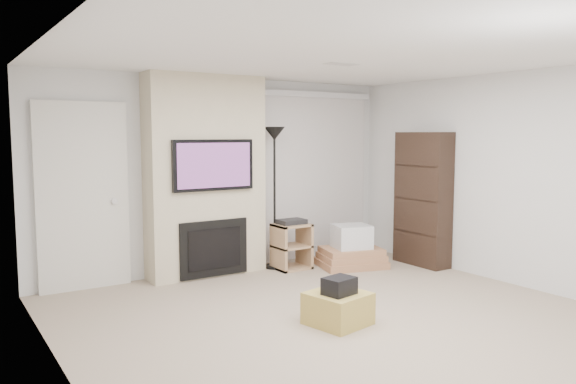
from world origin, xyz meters
TOP-DOWN VIEW (x-y plane):
  - floor at (0.00, 0.00)m, footprint 5.00×5.50m
  - ceiling at (0.00, 0.00)m, footprint 5.00×5.50m
  - wall_back at (0.00, 2.75)m, footprint 5.00×0.00m
  - wall_left at (-2.50, 0.00)m, footprint 0.00×5.50m
  - wall_right at (2.50, 0.00)m, footprint 0.00×5.50m
  - hvac_vent at (0.40, 0.80)m, footprint 0.35×0.18m
  - ottoman at (-0.12, 0.16)m, footprint 0.59×0.59m
  - black_bag at (-0.14, 0.12)m, footprint 0.32×0.27m
  - fireplace_wall at (-0.35, 2.54)m, footprint 1.50×0.47m
  - entry_door at (-1.80, 2.71)m, footprint 1.02×0.11m
  - vertical_blinds at (1.40, 2.70)m, footprint 1.98×0.10m
  - floor_lamp at (0.56, 2.39)m, footprint 0.28×0.28m
  - av_stand at (0.72, 2.22)m, footprint 0.45×0.38m
  - box_stack at (1.45, 1.87)m, footprint 0.98×0.84m
  - bookshelf at (2.34, 1.45)m, footprint 0.30×0.80m

SIDE VIEW (x-z plane):
  - floor at x=0.00m, z-range 0.00..0.00m
  - ottoman at x=-0.12m, z-range 0.00..0.30m
  - box_stack at x=1.45m, z-range -0.07..0.50m
  - av_stand at x=0.72m, z-range 0.02..0.68m
  - black_bag at x=-0.14m, z-range 0.30..0.46m
  - bookshelf at x=2.34m, z-range 0.00..1.80m
  - entry_door at x=-1.80m, z-range -0.02..2.12m
  - fireplace_wall at x=-0.35m, z-range -0.01..2.49m
  - wall_back at x=0.00m, z-range 0.00..2.50m
  - wall_left at x=-2.50m, z-range 0.00..2.50m
  - wall_right at x=2.50m, z-range 0.00..2.50m
  - vertical_blinds at x=1.40m, z-range 0.09..2.46m
  - floor_lamp at x=0.56m, z-range 0.54..2.41m
  - hvac_vent at x=0.40m, z-range 2.49..2.50m
  - ceiling at x=0.00m, z-range 2.50..2.50m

